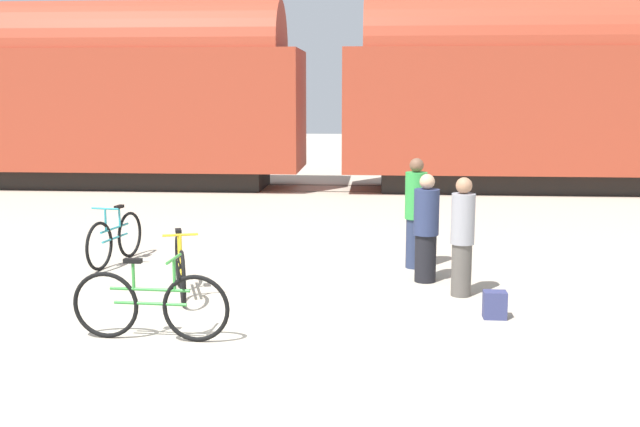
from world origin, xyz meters
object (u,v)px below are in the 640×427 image
(bicycle_teal, at_px, (115,239))
(person_in_navy, at_px, (426,229))
(freight_train, at_px, (323,90))
(backpack, at_px, (495,305))
(person_in_green, at_px, (416,213))
(bicycle_yellow, at_px, (180,268))
(person_in_grey, at_px, (462,237))
(bicycle_green, at_px, (150,305))

(bicycle_teal, bearing_deg, person_in_navy, -9.10)
(freight_train, height_order, backpack, freight_train)
(bicycle_teal, relative_size, person_in_green, 0.99)
(bicycle_yellow, relative_size, person_in_grey, 1.04)
(freight_train, height_order, person_in_navy, freight_train)
(bicycle_green, height_order, person_in_green, person_in_green)
(backpack, bearing_deg, bicycle_teal, 155.89)
(bicycle_teal, xyz_separation_m, person_in_grey, (5.35, -1.52, 0.42))
(bicycle_green, height_order, backpack, bicycle_green)
(freight_train, height_order, bicycle_yellow, freight_train)
(backpack, bearing_deg, bicycle_green, -164.38)
(bicycle_green, relative_size, person_in_grey, 1.12)
(bicycle_yellow, distance_m, bicycle_teal, 2.37)
(person_in_green, height_order, person_in_grey, person_in_green)
(person_in_navy, bearing_deg, bicycle_green, 85.49)
(bicycle_green, xyz_separation_m, bicycle_yellow, (-0.15, 1.84, -0.02))
(bicycle_green, height_order, bicycle_yellow, bicycle_green)
(bicycle_green, bearing_deg, person_in_navy, 41.52)
(person_in_navy, distance_m, person_in_green, 0.87)
(person_in_green, xyz_separation_m, person_in_grey, (0.55, -1.60, -0.05))
(freight_train, relative_size, person_in_green, 16.07)
(bicycle_yellow, height_order, person_in_grey, person_in_grey)
(person_in_green, bearing_deg, person_in_navy, 151.40)
(bicycle_green, relative_size, bicycle_teal, 1.05)
(person_in_green, height_order, backpack, person_in_green)
(person_in_green, relative_size, person_in_grey, 1.07)
(backpack, bearing_deg, person_in_grey, 106.67)
(bicycle_teal, height_order, person_in_green, person_in_green)
(person_in_grey, bearing_deg, person_in_navy, 92.05)
(bicycle_yellow, xyz_separation_m, bicycle_teal, (-1.54, 1.80, 0.02))
(person_in_navy, distance_m, person_in_grey, 0.86)
(freight_train, relative_size, bicycle_teal, 16.22)
(freight_train, distance_m, person_in_green, 9.95)
(freight_train, xyz_separation_m, bicycle_teal, (-2.65, -9.60, -2.36))
(person_in_grey, height_order, backpack, person_in_grey)
(bicycle_teal, relative_size, person_in_grey, 1.06)
(bicycle_yellow, distance_m, backpack, 4.18)
(person_in_navy, xyz_separation_m, person_in_grey, (0.44, -0.74, 0.04))
(person_in_navy, relative_size, person_in_green, 0.91)
(bicycle_teal, distance_m, person_in_grey, 5.58)
(freight_train, distance_m, bicycle_yellow, 11.70)
(person_in_navy, bearing_deg, backpack, 156.97)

